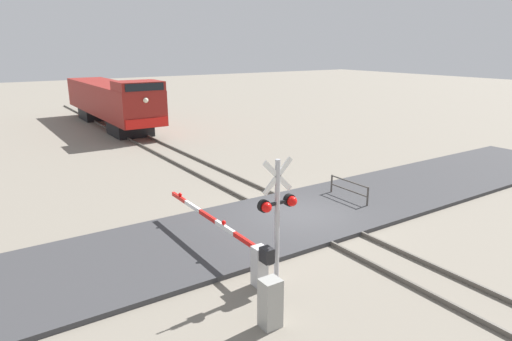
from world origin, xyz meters
The scene contains 9 objects.
ground_plane centered at (0.00, 0.00, 0.00)m, with size 160.00×160.00×0.00m, color gray.
rail_track_left centered at (-0.72, 0.00, 0.07)m, with size 0.08×80.00×0.15m, color #59544C.
rail_track_right centered at (0.72, 0.00, 0.07)m, with size 0.08×80.00×0.15m, color #59544C.
road_surface centered at (0.00, 0.00, 0.08)m, with size 36.00×5.11×0.15m, color #38383A.
locomotive centered at (0.00, 24.21, 2.11)m, with size 3.09×16.55×4.10m.
crossing_signal centered at (-3.74, -3.58, 2.21)m, with size 1.18×0.33×3.63m.
crossing_gate centered at (-4.16, -2.46, 0.80)m, with size 0.36×6.33×1.27m.
utility_cabinet centered at (-5.01, -5.04, 0.62)m, with size 0.47×0.42×1.23m, color #999993.
guard_railing centered at (2.85, 0.24, 0.61)m, with size 0.08×2.19×0.95m.
Camera 1 is at (-10.41, -12.53, 6.45)m, focal length 31.34 mm.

